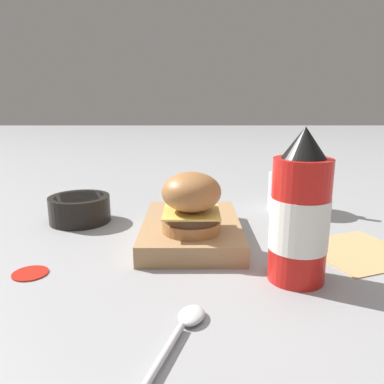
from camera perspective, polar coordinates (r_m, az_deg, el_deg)
ground_plane at (r=0.64m, az=0.33°, el=-7.27°), size 6.00×6.00×0.00m
serving_board at (r=0.64m, az=0.00°, el=-5.72°), size 0.24×0.16×0.03m
burger at (r=0.57m, az=0.37°, el=-1.53°), size 0.09×0.09×0.09m
ketchup_bottle at (r=0.50m, az=16.60°, el=-3.41°), size 0.08×0.08×0.20m
fries_basket at (r=0.83m, az=15.26°, el=0.20°), size 0.10×0.10×0.14m
side_bowl at (r=0.76m, az=-16.40°, el=-2.37°), size 0.12×0.12×0.05m
spoon at (r=0.41m, az=-0.97°, el=-19.82°), size 0.15×0.06×0.01m
ketchup_puddle at (r=0.57m, az=-22.99°, el=-11.25°), size 0.05×0.05×0.00m
parchment_square at (r=0.65m, az=24.32°, el=-8.19°), size 0.19×0.19×0.00m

